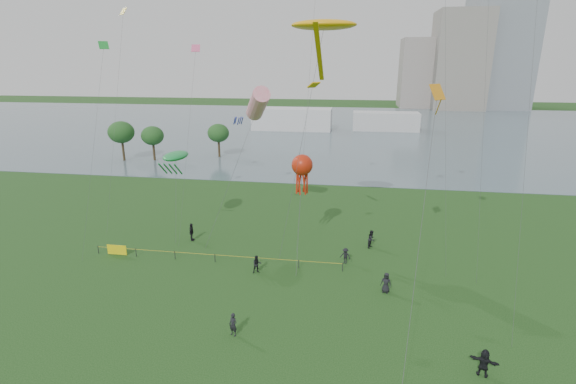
# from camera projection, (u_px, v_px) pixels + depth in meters

# --- Properties ---
(ground_plane) EXTENTS (400.00, 400.00, 0.00)m
(ground_plane) POSITION_uv_depth(u_px,v_px,m) (264.00, 355.00, 26.91)
(ground_plane) COLOR #133410
(lake) EXTENTS (400.00, 120.00, 0.08)m
(lake) POSITION_uv_depth(u_px,v_px,m) (335.00, 128.00, 121.30)
(lake) COLOR slate
(lake) RESTS_ON ground_plane
(building_mid) EXTENTS (20.00, 20.00, 38.00)m
(building_mid) POSITION_uv_depth(u_px,v_px,m) (459.00, 61.00, 167.48)
(building_mid) COLOR gray
(building_mid) RESTS_ON ground_plane
(building_low) EXTENTS (16.00, 18.00, 28.00)m
(building_low) POSITION_uv_depth(u_px,v_px,m) (420.00, 73.00, 176.67)
(building_low) COLOR gray
(building_low) RESTS_ON ground_plane
(pavilion_left) EXTENTS (22.00, 8.00, 6.00)m
(pavilion_left) POSITION_uv_depth(u_px,v_px,m) (292.00, 119.00, 117.46)
(pavilion_left) COLOR silver
(pavilion_left) RESTS_ON ground_plane
(pavilion_right) EXTENTS (18.00, 7.00, 5.00)m
(pavilion_right) POSITION_uv_depth(u_px,v_px,m) (385.00, 121.00, 116.63)
(pavilion_right) COLOR silver
(pavilion_right) RESTS_ON ground_plane
(trees) EXTENTS (21.71, 10.62, 7.60)m
(trees) POSITION_uv_depth(u_px,v_px,m) (159.00, 134.00, 80.11)
(trees) COLOR #332817
(trees) RESTS_ON ground_plane
(fence) EXTENTS (24.07, 0.07, 1.05)m
(fence) POSITION_uv_depth(u_px,v_px,m) (154.00, 252.00, 40.28)
(fence) COLOR black
(fence) RESTS_ON ground_plane
(spectator_a) EXTENTS (0.99, 0.91, 1.65)m
(spectator_a) POSITION_uv_depth(u_px,v_px,m) (257.00, 264.00, 37.31)
(spectator_a) COLOR black
(spectator_a) RESTS_ON ground_plane
(spectator_b) EXTENTS (1.13, 0.85, 1.55)m
(spectator_b) POSITION_uv_depth(u_px,v_px,m) (345.00, 256.00, 39.07)
(spectator_b) COLOR black
(spectator_b) RESTS_ON ground_plane
(spectator_c) EXTENTS (0.61, 1.18, 1.93)m
(spectator_c) POSITION_uv_depth(u_px,v_px,m) (192.00, 232.00, 44.09)
(spectator_c) COLOR black
(spectator_c) RESTS_ON ground_plane
(spectator_d) EXTENTS (0.97, 0.77, 1.73)m
(spectator_d) POSITION_uv_depth(u_px,v_px,m) (386.00, 283.00, 34.09)
(spectator_d) COLOR black
(spectator_d) RESTS_ON ground_plane
(spectator_e) EXTENTS (1.73, 1.06, 1.78)m
(spectator_e) POSITION_uv_depth(u_px,v_px,m) (484.00, 363.00, 24.93)
(spectator_e) COLOR black
(spectator_e) RESTS_ON ground_plane
(spectator_f) EXTENTS (0.72, 0.59, 1.68)m
(spectator_f) POSITION_uv_depth(u_px,v_px,m) (233.00, 325.00, 28.67)
(spectator_f) COLOR black
(spectator_f) RESTS_ON ground_plane
(spectator_g) EXTENTS (1.01, 1.11, 1.86)m
(spectator_g) POSITION_uv_depth(u_px,v_px,m) (371.00, 239.00, 42.41)
(spectator_g) COLOR black
(spectator_g) RESTS_ON ground_plane
(kite_stingray) EXTENTS (6.40, 10.21, 21.56)m
(kite_stingray) POSITION_uv_depth(u_px,v_px,m) (324.00, 26.00, 34.85)
(kite_stingray) COLOR #3F3F42
(kite_windsock) EXTENTS (6.47, 7.68, 16.00)m
(kite_windsock) POSITION_uv_depth(u_px,v_px,m) (258.00, 104.00, 42.48)
(kite_windsock) COLOR #3F3F42
(kite_creature) EXTENTS (2.28, 4.68, 9.17)m
(kite_creature) POSITION_uv_depth(u_px,v_px,m) (176.00, 156.00, 43.63)
(kite_creature) COLOR #3F3F42
(kite_octopus) EXTENTS (2.07, 7.47, 9.63)m
(kite_octopus) POSITION_uv_depth(u_px,v_px,m) (302.00, 166.00, 40.54)
(kite_octopus) COLOR #3F3F42
(kite_delta) EXTENTS (3.87, 16.24, 16.58)m
(kite_delta) POSITION_uv_depth(u_px,v_px,m) (436.00, 108.00, 30.43)
(kite_delta) COLOR #3F3F42
(small_kites) EXTENTS (37.90, 15.75, 8.33)m
(small_kites) POSITION_uv_depth(u_px,v_px,m) (292.00, 5.00, 38.20)
(small_kites) COLOR #E5598C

